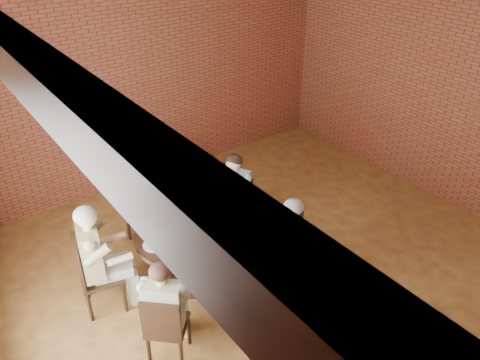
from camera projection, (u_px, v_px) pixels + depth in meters
floor at (295, 290)px, 5.65m from camera, size 7.00×7.00×0.00m
wall_back at (149, 78)px, 7.19m from camera, size 7.00×0.00×7.00m
wall_right at (479, 99)px, 6.42m from camera, size 0.00×7.00×7.00m
ceiling_beam at (16, 56)px, 2.72m from camera, size 0.22×6.90×0.26m
dining_table at (191, 247)px, 5.53m from camera, size 1.28×1.28×0.75m
chair_a at (236, 204)px, 6.36m from camera, size 0.52×0.52×0.90m
diner_a at (233, 198)px, 6.23m from camera, size 0.75×0.70×1.27m
chair_b at (139, 209)px, 6.29m from camera, size 0.41×0.41×0.87m
diner_b at (141, 203)px, 6.18m from camera, size 0.51×0.61×1.22m
chair_c at (92, 272)px, 5.17m from camera, size 0.54×0.54×0.96m
diner_c at (98, 259)px, 5.11m from camera, size 0.79×0.70×1.37m
chair_d at (165, 327)px, 4.54m from camera, size 0.55×0.55×0.89m
diner_d at (166, 311)px, 4.54m from camera, size 0.75×0.76×1.25m
chair_e at (293, 259)px, 5.38m from camera, size 0.59×0.59×0.92m
diner_e at (287, 248)px, 5.31m from camera, size 0.81×0.81×1.31m
plate_a at (211, 213)px, 5.73m from camera, size 0.26×0.26×0.01m
plate_b at (171, 218)px, 5.64m from camera, size 0.26×0.26×0.01m
plate_c at (154, 245)px, 5.20m from camera, size 0.26×0.26×0.01m
plate_d at (215, 243)px, 5.23m from camera, size 0.26×0.26×0.01m
glass_a at (214, 217)px, 5.55m from camera, size 0.07×0.07×0.14m
glass_b at (186, 218)px, 5.54m from camera, size 0.07×0.07×0.14m
glass_c at (161, 223)px, 5.45m from camera, size 0.07×0.07×0.14m
glass_d at (181, 228)px, 5.37m from camera, size 0.07×0.07×0.14m
glass_e at (178, 242)px, 5.15m from camera, size 0.07×0.07×0.14m
glass_f at (190, 254)px, 4.97m from camera, size 0.07×0.07×0.14m
glass_g at (204, 233)px, 5.28m from camera, size 0.07×0.07×0.14m
smartphone at (230, 239)px, 5.29m from camera, size 0.12×0.16×0.01m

